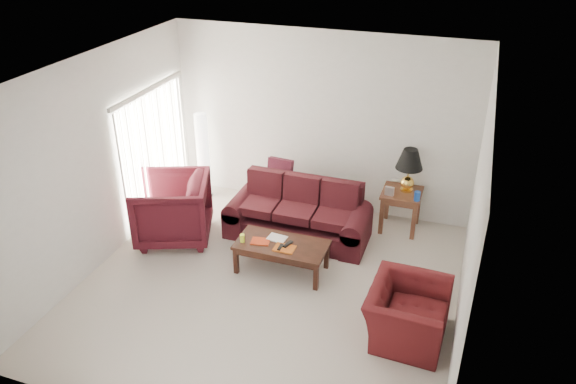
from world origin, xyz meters
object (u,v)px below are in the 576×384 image
(end_table, at_px, (400,210))
(armchair_left, at_px, (172,209))
(sofa, at_px, (298,212))
(coffee_table, at_px, (282,257))
(floor_lamp, at_px, (203,155))
(armchair_right, at_px, (407,313))

(end_table, height_order, armchair_left, armchair_left)
(sofa, xyz_separation_m, coffee_table, (0.07, -0.93, -0.22))
(armchair_left, relative_size, coffee_table, 0.87)
(armchair_left, distance_m, coffee_table, 1.93)
(end_table, bearing_deg, armchair_left, -156.47)
(end_table, xyz_separation_m, floor_lamp, (-3.45, -0.00, 0.45))
(sofa, height_order, armchair_left, armchair_left)
(sofa, xyz_separation_m, armchair_right, (1.94, -1.70, -0.11))
(end_table, distance_m, armchair_right, 2.53)
(armchair_left, bearing_deg, coffee_table, 60.45)
(end_table, xyz_separation_m, armchair_left, (-3.28, -1.43, 0.18))
(end_table, bearing_deg, sofa, -152.03)
(floor_lamp, height_order, armchair_right, floor_lamp)
(end_table, height_order, floor_lamp, floor_lamp)
(sofa, xyz_separation_m, armchair_left, (-1.82, -0.65, 0.06))
(floor_lamp, height_order, armchair_left, floor_lamp)
(armchair_left, height_order, coffee_table, armchair_left)
(sofa, height_order, floor_lamp, floor_lamp)
(armchair_left, bearing_deg, floor_lamp, 165.63)
(sofa, bearing_deg, armchair_left, -164.90)
(armchair_left, distance_m, armchair_right, 3.91)
(end_table, bearing_deg, coffee_table, -129.36)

